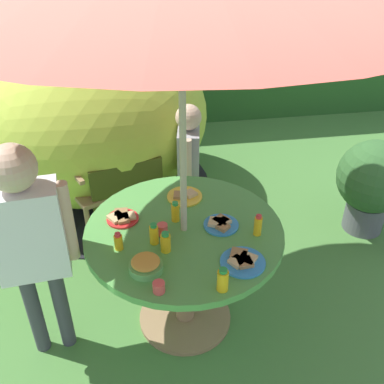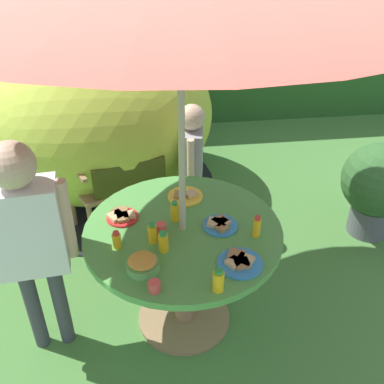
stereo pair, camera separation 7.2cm
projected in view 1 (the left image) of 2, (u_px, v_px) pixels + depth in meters
ground_plane at (185, 319)px, 3.06m from camera, size 10.00×10.00×0.02m
hedge_backdrop at (144, 36)px, 5.16m from camera, size 9.00×0.70×1.89m
garden_table at (184, 252)px, 2.72m from camera, size 1.14×1.14×0.75m
wooden_chair at (95, 165)px, 3.55m from camera, size 0.65×0.62×1.06m
dome_tent at (95, 119)px, 3.94m from camera, size 2.46×2.46×1.43m
potted_plant at (373, 181)px, 3.59m from camera, size 0.57×0.57×0.79m
child_in_grey_shirt at (189, 155)px, 3.43m from camera, size 0.20×0.38×1.10m
child_in_white_shirt at (28, 232)px, 2.38m from camera, size 0.47×0.24×1.41m
snack_bowl at (146, 265)px, 2.33m from camera, size 0.17×0.17×0.08m
plate_mid_right at (185, 196)px, 2.88m from camera, size 0.22×0.22×0.03m
plate_center_back at (122, 217)px, 2.69m from camera, size 0.19×0.19×0.03m
plate_center_front at (242, 261)px, 2.39m from camera, size 0.24×0.24×0.03m
plate_near_right at (221, 224)px, 2.65m from camera, size 0.20×0.20×0.03m
juice_bottle_near_left at (223, 280)px, 2.21m from camera, size 0.06×0.06×0.13m
juice_bottle_far_left at (175, 212)px, 2.66m from camera, size 0.05×0.05×0.13m
juice_bottle_far_right at (154, 234)px, 2.50m from camera, size 0.05×0.05×0.13m
juice_bottle_mid_left at (118, 242)px, 2.46m from camera, size 0.05×0.05×0.11m
juice_bottle_front_edge at (258, 225)px, 2.55m from camera, size 0.04×0.04×0.13m
juice_bottle_back_edge at (166, 242)px, 2.44m from camera, size 0.06×0.06×0.12m
cup_near at (162, 229)px, 2.57m from camera, size 0.06×0.06×0.07m
cup_far at (159, 287)px, 2.21m from camera, size 0.06×0.06×0.06m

